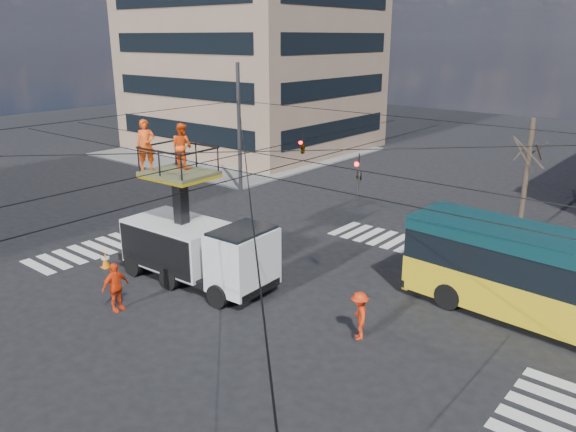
{
  "coord_description": "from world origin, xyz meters",
  "views": [
    {
      "loc": [
        12.55,
        -13.01,
        9.48
      ],
      "look_at": [
        -0.32,
        2.61,
        2.98
      ],
      "focal_mm": 35.0,
      "sensor_mm": 36.0,
      "label": 1
    }
  ],
  "objects_px": {
    "traffic_cone": "(106,260)",
    "utility_truck": "(196,233)",
    "flagger": "(359,316)",
    "worker_ground": "(115,287)"
  },
  "relations": [
    {
      "from": "traffic_cone",
      "to": "utility_truck",
      "type": "bearing_deg",
      "value": 20.3
    },
    {
      "from": "traffic_cone",
      "to": "flagger",
      "type": "height_order",
      "value": "flagger"
    },
    {
      "from": "worker_ground",
      "to": "flagger",
      "type": "distance_m",
      "value": 8.75
    },
    {
      "from": "utility_truck",
      "to": "traffic_cone",
      "type": "bearing_deg",
      "value": -162.25
    },
    {
      "from": "utility_truck",
      "to": "worker_ground",
      "type": "xyz_separation_m",
      "value": [
        -0.4,
        -3.56,
        -1.16
      ]
    },
    {
      "from": "utility_truck",
      "to": "flagger",
      "type": "relative_size",
      "value": 4.32
    },
    {
      "from": "traffic_cone",
      "to": "flagger",
      "type": "bearing_deg",
      "value": 9.15
    },
    {
      "from": "utility_truck",
      "to": "flagger",
      "type": "bearing_deg",
      "value": -0.03
    },
    {
      "from": "utility_truck",
      "to": "traffic_cone",
      "type": "distance_m",
      "value": 4.78
    },
    {
      "from": "worker_ground",
      "to": "flagger",
      "type": "bearing_deg",
      "value": -63.15
    }
  ]
}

